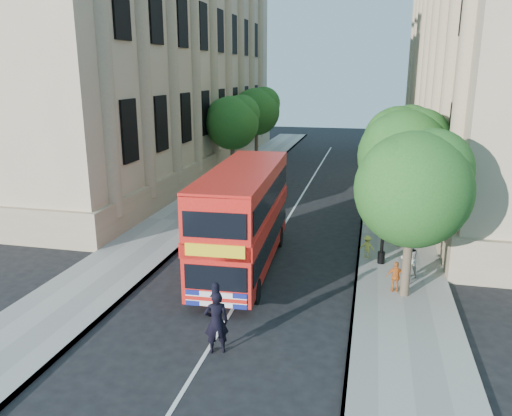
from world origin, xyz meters
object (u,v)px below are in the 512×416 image
Objects in this scene: box_van at (244,187)px; police_constable at (216,322)px; woman_pedestrian at (410,259)px; double_decker_bus at (244,216)px; lamp_post at (385,208)px.

box_van is 15.95m from police_constable.
woman_pedestrian is (5.75, 6.77, -0.09)m from police_constable.
double_decker_bus is 6.05× the size of woman_pedestrian.
woman_pedestrian is at bearing -49.84° from lamp_post.
woman_pedestrian is at bearing -151.86° from police_constable.
lamp_post is 9.41m from police_constable.
box_van is (-7.91, 7.63, -1.23)m from lamp_post.
lamp_post is at bearing 13.32° from double_decker_bus.
lamp_post is at bearing -40.29° from box_van.
double_decker_bus is 9.58m from box_van.
box_van is 3.11× the size of woman_pedestrian.
double_decker_bus is 6.58m from police_constable.
lamp_post is 3.43× the size of woman_pedestrian.
lamp_post is 11.06m from box_van.
double_decker_bus is 1.95× the size of box_van.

